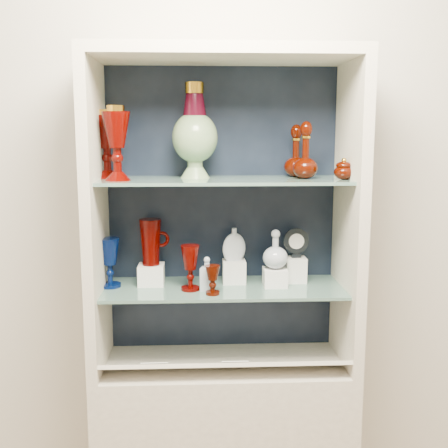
{
  "coord_description": "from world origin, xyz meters",
  "views": [
    {
      "loc": [
        -0.1,
        -0.56,
        1.65
      ],
      "look_at": [
        0.0,
        1.53,
        1.3
      ],
      "focal_mm": 45.0,
      "sensor_mm": 36.0,
      "label": 1
    }
  ],
  "objects_px": {
    "enamel_urn": "(195,131)",
    "clear_square_bottle": "(207,274)",
    "lidded_bowl": "(344,169)",
    "pedestal_lamp_right": "(117,143)",
    "ruby_decanter_b": "(296,149)",
    "cobalt_goblet": "(110,263)",
    "pedestal_lamp_left": "(107,144)",
    "ruby_goblet_tall": "(190,268)",
    "ruby_pitcher": "(151,242)",
    "ruby_goblet_small": "(213,280)",
    "cameo_medallion": "(296,242)",
    "ruby_decanter_a": "(306,147)",
    "flat_flask": "(234,244)",
    "clear_round_decanter": "(275,250)"
  },
  "relations": [
    {
      "from": "enamel_urn",
      "to": "clear_square_bottle",
      "type": "distance_m",
      "value": 0.54
    },
    {
      "from": "enamel_urn",
      "to": "lidded_bowl",
      "type": "distance_m",
      "value": 0.58
    },
    {
      "from": "pedestal_lamp_right",
      "to": "lidded_bowl",
      "type": "bearing_deg",
      "value": -0.37
    },
    {
      "from": "ruby_decanter_b",
      "to": "cobalt_goblet",
      "type": "distance_m",
      "value": 0.85
    },
    {
      "from": "pedestal_lamp_left",
      "to": "lidded_bowl",
      "type": "height_order",
      "value": "pedestal_lamp_left"
    },
    {
      "from": "ruby_goblet_tall",
      "to": "clear_square_bottle",
      "type": "relative_size",
      "value": 1.33
    },
    {
      "from": "ruby_pitcher",
      "to": "cobalt_goblet",
      "type": "bearing_deg",
      "value": 175.97
    },
    {
      "from": "pedestal_lamp_left",
      "to": "clear_square_bottle",
      "type": "height_order",
      "value": "pedestal_lamp_left"
    },
    {
      "from": "pedestal_lamp_right",
      "to": "ruby_goblet_small",
      "type": "height_order",
      "value": "pedestal_lamp_right"
    },
    {
      "from": "pedestal_lamp_left",
      "to": "cameo_medallion",
      "type": "height_order",
      "value": "pedestal_lamp_left"
    },
    {
      "from": "ruby_pitcher",
      "to": "ruby_goblet_tall",
      "type": "bearing_deg",
      "value": -42.9
    },
    {
      "from": "enamel_urn",
      "to": "ruby_decanter_a",
      "type": "distance_m",
      "value": 0.42
    },
    {
      "from": "enamel_urn",
      "to": "lidded_bowl",
      "type": "relative_size",
      "value": 4.37
    },
    {
      "from": "ruby_decanter_b",
      "to": "ruby_pitcher",
      "type": "bearing_deg",
      "value": -176.42
    },
    {
      "from": "ruby_goblet_tall",
      "to": "ruby_decanter_a",
      "type": "bearing_deg",
      "value": 3.4
    },
    {
      "from": "pedestal_lamp_right",
      "to": "ruby_decanter_b",
      "type": "bearing_deg",
      "value": 11.46
    },
    {
      "from": "lidded_bowl",
      "to": "ruby_goblet_tall",
      "type": "xyz_separation_m",
      "value": [
        -0.57,
        0.02,
        -0.37
      ]
    },
    {
      "from": "flat_flask",
      "to": "pedestal_lamp_right",
      "type": "bearing_deg",
      "value": 177.59
    },
    {
      "from": "cobalt_goblet",
      "to": "clear_square_bottle",
      "type": "distance_m",
      "value": 0.38
    },
    {
      "from": "ruby_decanter_a",
      "to": "cameo_medallion",
      "type": "relative_size",
      "value": 1.98
    },
    {
      "from": "ruby_pitcher",
      "to": "clear_round_decanter",
      "type": "relative_size",
      "value": 1.23
    },
    {
      "from": "ruby_pitcher",
      "to": "cameo_medallion",
      "type": "bearing_deg",
      "value": -12.29
    },
    {
      "from": "cameo_medallion",
      "to": "clear_square_bottle",
      "type": "bearing_deg",
      "value": -167.12
    },
    {
      "from": "pedestal_lamp_left",
      "to": "ruby_goblet_small",
      "type": "height_order",
      "value": "pedestal_lamp_left"
    },
    {
      "from": "lidded_bowl",
      "to": "ruby_pitcher",
      "type": "xyz_separation_m",
      "value": [
        -0.72,
        0.11,
        -0.29
      ]
    },
    {
      "from": "cobalt_goblet",
      "to": "cameo_medallion",
      "type": "height_order",
      "value": "cameo_medallion"
    },
    {
      "from": "ruby_pitcher",
      "to": "pedestal_lamp_right",
      "type": "bearing_deg",
      "value": -149.84
    },
    {
      "from": "lidded_bowl",
      "to": "clear_round_decanter",
      "type": "distance_m",
      "value": 0.4
    },
    {
      "from": "pedestal_lamp_left",
      "to": "cobalt_goblet",
      "type": "relative_size",
      "value": 1.34
    },
    {
      "from": "ruby_decanter_a",
      "to": "ruby_goblet_small",
      "type": "height_order",
      "value": "ruby_decanter_a"
    },
    {
      "from": "clear_round_decanter",
      "to": "cameo_medallion",
      "type": "relative_size",
      "value": 1.21
    },
    {
      "from": "enamel_urn",
      "to": "ruby_decanter_a",
      "type": "xyz_separation_m",
      "value": [
        0.41,
        -0.06,
        -0.06
      ]
    },
    {
      "from": "ruby_decanter_a",
      "to": "ruby_decanter_b",
      "type": "relative_size",
      "value": 1.11
    },
    {
      "from": "cobalt_goblet",
      "to": "ruby_goblet_small",
      "type": "distance_m",
      "value": 0.41
    },
    {
      "from": "clear_square_bottle",
      "to": "ruby_pitcher",
      "type": "bearing_deg",
      "value": 156.8
    },
    {
      "from": "ruby_decanter_b",
      "to": "ruby_pitcher",
      "type": "relative_size",
      "value": 1.19
    },
    {
      "from": "lidded_bowl",
      "to": "ruby_pitcher",
      "type": "distance_m",
      "value": 0.79
    },
    {
      "from": "enamel_urn",
      "to": "flat_flask",
      "type": "xyz_separation_m",
      "value": [
        0.15,
        0.01,
        -0.44
      ]
    },
    {
      "from": "pedestal_lamp_right",
      "to": "ruby_goblet_small",
      "type": "xyz_separation_m",
      "value": [
        0.34,
        -0.05,
        -0.5
      ]
    },
    {
      "from": "ruby_decanter_a",
      "to": "flat_flask",
      "type": "xyz_separation_m",
      "value": [
        -0.26,
        0.07,
        -0.38
      ]
    },
    {
      "from": "ruby_goblet_tall",
      "to": "cameo_medallion",
      "type": "height_order",
      "value": "cameo_medallion"
    },
    {
      "from": "flat_flask",
      "to": "ruby_decanter_b",
      "type": "bearing_deg",
      "value": -12.18
    },
    {
      "from": "lidded_bowl",
      "to": "ruby_pitcher",
      "type": "height_order",
      "value": "lidded_bowl"
    },
    {
      "from": "lidded_bowl",
      "to": "ruby_goblet_tall",
      "type": "relative_size",
      "value": 0.47
    },
    {
      "from": "pedestal_lamp_right",
      "to": "cobalt_goblet",
      "type": "relative_size",
      "value": 1.39
    },
    {
      "from": "clear_square_bottle",
      "to": "clear_round_decanter",
      "type": "height_order",
      "value": "clear_round_decanter"
    },
    {
      "from": "enamel_urn",
      "to": "ruby_decanter_b",
      "type": "bearing_deg",
      "value": 4.86
    },
    {
      "from": "pedestal_lamp_right",
      "to": "pedestal_lamp_left",
      "type": "bearing_deg",
      "value": 116.51
    },
    {
      "from": "lidded_bowl",
      "to": "clear_round_decanter",
      "type": "xyz_separation_m",
      "value": [
        -0.24,
        0.06,
        -0.32
      ]
    },
    {
      "from": "pedestal_lamp_right",
      "to": "cameo_medallion",
      "type": "height_order",
      "value": "pedestal_lamp_right"
    }
  ]
}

